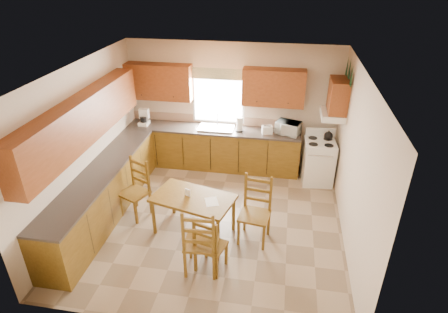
% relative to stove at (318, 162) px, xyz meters
% --- Properties ---
extents(floor, '(4.50, 4.50, 0.00)m').
position_rel_stove_xyz_m(floor, '(-1.88, -1.68, -0.45)').
color(floor, '#907B5F').
rests_on(floor, ground).
extents(ceiling, '(4.50, 4.50, 0.00)m').
position_rel_stove_xyz_m(ceiling, '(-1.88, -1.68, 2.25)').
color(ceiling, brown).
rests_on(ceiling, floor).
extents(wall_left, '(4.50, 4.50, 0.00)m').
position_rel_stove_xyz_m(wall_left, '(-4.13, -1.68, 0.90)').
color(wall_left, beige).
rests_on(wall_left, floor).
extents(wall_right, '(4.50, 4.50, 0.00)m').
position_rel_stove_xyz_m(wall_right, '(0.37, -1.68, 0.90)').
color(wall_right, beige).
rests_on(wall_right, floor).
extents(wall_back, '(4.50, 4.50, 0.00)m').
position_rel_stove_xyz_m(wall_back, '(-1.88, 0.57, 0.90)').
color(wall_back, beige).
rests_on(wall_back, floor).
extents(wall_front, '(4.50, 4.50, 0.00)m').
position_rel_stove_xyz_m(wall_front, '(-1.88, -3.93, 0.90)').
color(wall_front, beige).
rests_on(wall_front, floor).
extents(lower_cab_back, '(3.75, 0.60, 0.88)m').
position_rel_stove_xyz_m(lower_cab_back, '(-2.25, 0.27, -0.01)').
color(lower_cab_back, brown).
rests_on(lower_cab_back, floor).
extents(lower_cab_left, '(0.60, 3.60, 0.88)m').
position_rel_stove_xyz_m(lower_cab_left, '(-3.83, -1.83, -0.01)').
color(lower_cab_left, brown).
rests_on(lower_cab_left, floor).
extents(counter_back, '(3.75, 0.63, 0.04)m').
position_rel_stove_xyz_m(counter_back, '(-2.25, 0.27, 0.45)').
color(counter_back, '#3D342F').
rests_on(counter_back, lower_cab_back).
extents(counter_left, '(0.63, 3.60, 0.04)m').
position_rel_stove_xyz_m(counter_left, '(-3.83, -1.83, 0.45)').
color(counter_left, '#3D342F').
rests_on(counter_left, lower_cab_left).
extents(backsplash, '(3.75, 0.01, 0.18)m').
position_rel_stove_xyz_m(backsplash, '(-2.25, 0.56, 0.56)').
color(backsplash, '#A07B60').
rests_on(backsplash, counter_back).
extents(upper_cab_back_left, '(1.41, 0.33, 0.75)m').
position_rel_stove_xyz_m(upper_cab_back_left, '(-3.43, 0.40, 1.41)').
color(upper_cab_back_left, brown).
rests_on(upper_cab_back_left, wall_back).
extents(upper_cab_back_right, '(1.25, 0.33, 0.75)m').
position_rel_stove_xyz_m(upper_cab_back_right, '(-1.02, 0.40, 1.41)').
color(upper_cab_back_right, brown).
rests_on(upper_cab_back_right, wall_back).
extents(upper_cab_left, '(0.33, 3.60, 0.75)m').
position_rel_stove_xyz_m(upper_cab_left, '(-3.96, -1.83, 1.41)').
color(upper_cab_left, brown).
rests_on(upper_cab_left, wall_left).
extents(upper_cab_stove, '(0.33, 0.62, 0.62)m').
position_rel_stove_xyz_m(upper_cab_stove, '(0.20, -0.03, 1.45)').
color(upper_cab_stove, brown).
rests_on(upper_cab_stove, wall_right).
extents(range_hood, '(0.44, 0.62, 0.12)m').
position_rel_stove_xyz_m(range_hood, '(0.15, -0.03, 1.07)').
color(range_hood, white).
rests_on(range_hood, wall_right).
extents(window_frame, '(1.13, 0.02, 1.18)m').
position_rel_stove_xyz_m(window_frame, '(-2.18, 0.54, 1.10)').
color(window_frame, white).
rests_on(window_frame, wall_back).
extents(window_pane, '(1.05, 0.01, 1.10)m').
position_rel_stove_xyz_m(window_pane, '(-2.18, 0.53, 1.10)').
color(window_pane, white).
rests_on(window_pane, wall_back).
extents(window_valance, '(1.19, 0.01, 0.24)m').
position_rel_stove_xyz_m(window_valance, '(-2.18, 0.51, 1.60)').
color(window_valance, '#475F31').
rests_on(window_valance, wall_back).
extents(sink_basin, '(0.75, 0.45, 0.04)m').
position_rel_stove_xyz_m(sink_basin, '(-2.18, 0.27, 0.49)').
color(sink_basin, silver).
rests_on(sink_basin, counter_back).
extents(pine_decal_a, '(0.22, 0.22, 0.36)m').
position_rel_stove_xyz_m(pine_decal_a, '(0.33, -0.35, 1.93)').
color(pine_decal_a, '#14361B').
rests_on(pine_decal_a, wall_right).
extents(pine_decal_b, '(0.22, 0.22, 0.36)m').
position_rel_stove_xyz_m(pine_decal_b, '(0.33, -0.03, 1.97)').
color(pine_decal_b, '#14361B').
rests_on(pine_decal_b, wall_right).
extents(pine_decal_c, '(0.22, 0.22, 0.36)m').
position_rel_stove_xyz_m(pine_decal_c, '(0.33, 0.29, 1.93)').
color(pine_decal_c, '#14361B').
rests_on(pine_decal_c, wall_right).
extents(stove, '(0.65, 0.66, 0.89)m').
position_rel_stove_xyz_m(stove, '(0.00, 0.00, 0.00)').
color(stove, white).
rests_on(stove, floor).
extents(coffeemaker, '(0.27, 0.29, 0.33)m').
position_rel_stove_xyz_m(coffeemaker, '(-3.78, 0.22, 0.64)').
color(coffeemaker, white).
rests_on(coffeemaker, counter_back).
extents(paper_towel, '(0.16, 0.16, 0.31)m').
position_rel_stove_xyz_m(paper_towel, '(-1.68, 0.24, 0.63)').
color(paper_towel, white).
rests_on(paper_towel, counter_back).
extents(toaster, '(0.24, 0.19, 0.17)m').
position_rel_stove_xyz_m(toaster, '(-1.09, 0.20, 0.56)').
color(toaster, white).
rests_on(toaster, counter_back).
extents(microwave, '(0.53, 0.46, 0.27)m').
position_rel_stove_xyz_m(microwave, '(-0.66, 0.26, 0.61)').
color(microwave, white).
rests_on(microwave, counter_back).
extents(dining_table, '(1.45, 1.05, 0.70)m').
position_rel_stove_xyz_m(dining_table, '(-2.13, -2.04, -0.10)').
color(dining_table, brown).
rests_on(dining_table, floor).
extents(chair_near_left, '(0.50, 0.49, 0.97)m').
position_rel_stove_xyz_m(chair_near_left, '(-1.68, -2.82, 0.04)').
color(chair_near_left, brown).
rests_on(chair_near_left, floor).
extents(chair_near_right, '(0.50, 0.48, 1.15)m').
position_rel_stove_xyz_m(chair_near_right, '(-1.81, -2.87, 0.13)').
color(chair_near_right, brown).
rests_on(chair_near_right, floor).
extents(chair_far_left, '(0.59, 0.58, 1.07)m').
position_rel_stove_xyz_m(chair_far_left, '(-3.29, -1.75, 0.09)').
color(chair_far_left, brown).
rests_on(chair_far_left, floor).
extents(chair_far_right, '(0.53, 0.51, 1.13)m').
position_rel_stove_xyz_m(chair_far_right, '(-1.11, -2.08, 0.12)').
color(chair_far_right, brown).
rests_on(chair_far_right, floor).
extents(table_paper, '(0.28, 0.32, 0.00)m').
position_rel_stove_xyz_m(table_paper, '(-1.81, -2.11, 0.26)').
color(table_paper, white).
rests_on(table_paper, dining_table).
extents(table_card, '(0.10, 0.06, 0.13)m').
position_rel_stove_xyz_m(table_card, '(-2.23, -2.01, 0.32)').
color(table_card, white).
rests_on(table_card, dining_table).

